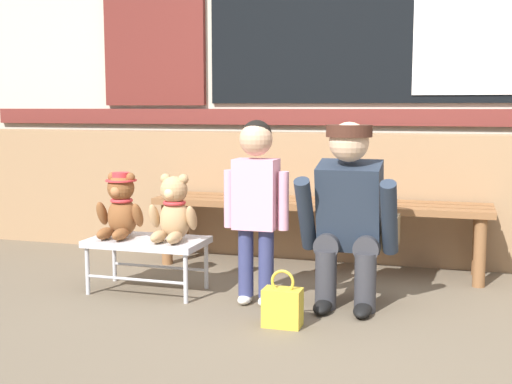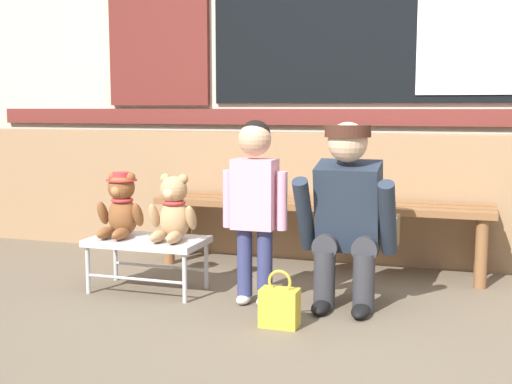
{
  "view_description": "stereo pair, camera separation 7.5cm",
  "coord_description": "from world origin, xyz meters",
  "views": [
    {
      "loc": [
        0.6,
        -3.0,
        1.02
      ],
      "look_at": [
        -0.46,
        0.54,
        0.55
      ],
      "focal_mm": 46.71,
      "sensor_mm": 36.0,
      "label": 1
    },
    {
      "loc": [
        0.68,
        -2.98,
        1.02
      ],
      "look_at": [
        -0.46,
        0.54,
        0.55
      ],
      "focal_mm": 46.71,
      "sensor_mm": 36.0,
      "label": 2
    }
  ],
  "objects": [
    {
      "name": "handbag_on_ground",
      "position": [
        -0.15,
        -0.08,
        0.1
      ],
      "size": [
        0.18,
        0.11,
        0.27
      ],
      "color": "gold",
      "rests_on": "ground"
    },
    {
      "name": "adult_crouching",
      "position": [
        0.1,
        0.35,
        0.48
      ],
      "size": [
        0.5,
        0.49,
        0.95
      ],
      "color": "#333338",
      "rests_on": "ground"
    },
    {
      "name": "teddy_bear_plain",
      "position": [
        -0.86,
        0.29,
        0.46
      ],
      "size": [
        0.28,
        0.26,
        0.36
      ],
      "color": "tan",
      "rests_on": "small_display_bench"
    },
    {
      "name": "teddy_bear_with_hat",
      "position": [
        -1.18,
        0.29,
        0.47
      ],
      "size": [
        0.28,
        0.27,
        0.36
      ],
      "color": "brown",
      "rests_on": "small_display_bench"
    },
    {
      "name": "ground_plane",
      "position": [
        0.0,
        0.0,
        0.0
      ],
      "size": [
        60.0,
        60.0,
        0.0
      ],
      "primitive_type": "plane",
      "color": "brown"
    },
    {
      "name": "child_standing",
      "position": [
        -0.37,
        0.24,
        0.59
      ],
      "size": [
        0.35,
        0.18,
        0.96
      ],
      "color": "navy",
      "rests_on": "ground"
    },
    {
      "name": "wooden_bench_long",
      "position": [
        -0.22,
        1.06,
        0.37
      ],
      "size": [
        2.1,
        0.4,
        0.44
      ],
      "color": "brown",
      "rests_on": "ground"
    },
    {
      "name": "brick_low_wall",
      "position": [
        0.0,
        1.43,
        0.42
      ],
      "size": [
        6.64,
        0.25,
        0.85
      ],
      "primitive_type": "cube",
      "color": "#997551",
      "rests_on": "ground"
    },
    {
      "name": "shop_facade",
      "position": [
        0.0,
        1.94,
        1.74
      ],
      "size": [
        6.77,
        0.26,
        3.46
      ],
      "color": "beige",
      "rests_on": "ground"
    },
    {
      "name": "small_display_bench",
      "position": [
        -1.02,
        0.29,
        0.27
      ],
      "size": [
        0.64,
        0.36,
        0.3
      ],
      "color": "#BCBCC1",
      "rests_on": "ground"
    }
  ]
}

